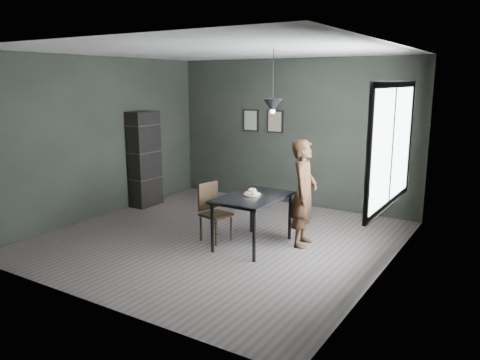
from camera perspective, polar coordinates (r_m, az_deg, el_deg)
The scene contains 13 objects.
ground at distance 7.29m, azimuth -2.56°, elevation -7.09°, with size 5.00×5.00×0.00m, color #36312F.
back_wall at distance 9.11m, azimuth 6.34°, elevation 5.75°, with size 5.00×0.10×2.80m, color black.
ceiling at distance 6.90m, azimuth -2.79°, elevation 15.46°, with size 5.00×5.00×0.02m.
window_assembly at distance 6.09m, azimuth 18.03°, elevation 4.02°, with size 0.04×1.96×1.56m.
cafe_table at distance 6.78m, azimuth 1.57°, elevation -2.61°, with size 0.80×1.20×0.75m.
white_plate at distance 6.82m, azimuth 1.50°, elevation -1.80°, with size 0.23×0.23×0.01m, color white.
donut_pile at distance 6.81m, azimuth 1.50°, elevation -1.49°, with size 0.20×0.20×0.09m.
woman at distance 6.85m, azimuth 7.77°, elevation -1.59°, with size 0.57×0.38×1.57m, color black.
wood_chair at distance 7.09m, azimuth -3.39°, elevation -3.40°, with size 0.45×0.45×0.88m.
shelf_unit at distance 9.15m, azimuth -11.58°, elevation 2.51°, with size 0.34×0.61×1.82m, color black.
pendant_lamp at distance 6.54m, azimuth 4.00°, elevation 9.07°, with size 0.28×0.28×0.86m.
framed_print_left at distance 9.48m, azimuth 1.34°, elevation 7.29°, with size 0.34×0.04×0.44m.
framed_print_right at distance 9.22m, azimuth 4.30°, elevation 7.12°, with size 0.34×0.04×0.44m.
Camera 1 is at (3.92, -5.66, 2.39)m, focal length 35.00 mm.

